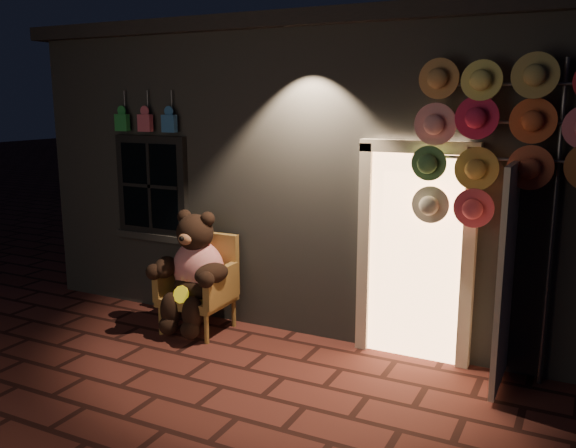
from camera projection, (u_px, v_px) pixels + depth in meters
The scene contains 5 objects.
ground at pixel (222, 387), 5.56m from camera, with size 60.00×60.00×0.00m, color #4F221E.
shop_building at pixel (372, 159), 8.70m from camera, with size 7.30×5.95×3.51m.
wicker_armchair at pixel (201, 283), 6.89m from camera, with size 0.75×0.68×1.08m.
teddy_bear at pixel (194, 271), 6.74m from camera, with size 0.97×0.75×1.33m.
hat_rack at pixel (500, 137), 5.30m from camera, with size 1.66×0.22×2.94m.
Camera 1 is at (2.86, -4.32, 2.57)m, focal length 38.00 mm.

